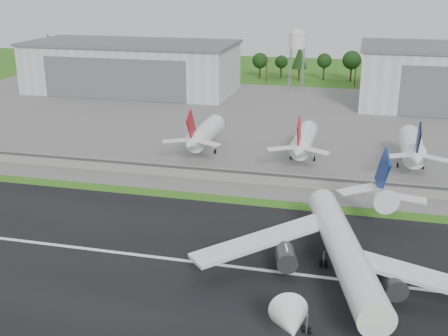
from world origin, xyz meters
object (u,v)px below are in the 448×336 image
(parked_jet_red_a, at_px, (203,135))
(parked_jet_navy, at_px, (413,148))
(parked_jet_red_b, at_px, (303,142))
(main_airliner, at_px, (343,257))

(parked_jet_red_a, relative_size, parked_jet_navy, 1.00)
(parked_jet_red_b, relative_size, parked_jet_navy, 1.00)
(parked_jet_navy, bearing_deg, main_airliner, -103.49)
(parked_jet_red_a, relative_size, parked_jet_red_b, 1.00)
(main_airliner, distance_m, parked_jet_red_a, 80.66)
(main_airliner, relative_size, parked_jet_red_b, 1.87)
(main_airliner, xyz_separation_m, parked_jet_navy, (16.08, 67.02, 1.53))
(parked_jet_navy, bearing_deg, parked_jet_red_b, -179.94)
(main_airliner, distance_m, parked_jet_navy, 68.94)
(main_airliner, height_order, parked_jet_navy, main_airliner)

